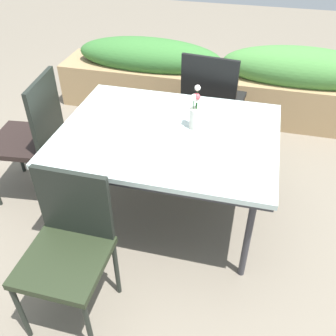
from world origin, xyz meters
TOP-DOWN VIEW (x-y plane):
  - ground_plane at (0.00, 0.00)m, footprint 12.00×12.00m
  - dining_table at (-0.01, -0.02)m, footprint 1.40×1.08m
  - chair_far_side at (0.15, 0.83)m, footprint 0.53×0.53m
  - chair_near_left at (-0.33, -0.88)m, footprint 0.43×0.43m
  - chair_end_left at (-1.03, -0.01)m, footprint 0.51×0.51m
  - flower_vase at (0.15, 0.07)m, footprint 0.07×0.07m
  - planter_box at (0.15, 1.62)m, footprint 3.38×0.54m

SIDE VIEW (x-z plane):
  - ground_plane at x=0.00m, z-range 0.00..0.00m
  - planter_box at x=0.15m, z-range -0.02..0.74m
  - chair_near_left at x=-0.33m, z-range 0.07..0.97m
  - chair_end_left at x=-1.03m, z-range 0.06..1.04m
  - chair_far_side at x=0.15m, z-range 0.07..1.03m
  - dining_table at x=-0.01m, z-range 0.31..1.03m
  - flower_vase at x=0.15m, z-range 0.69..0.98m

